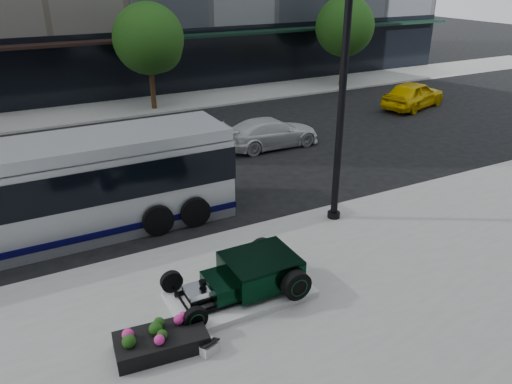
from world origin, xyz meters
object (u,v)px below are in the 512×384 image
hot_rod (252,273)px  white_sedan (271,133)px  flower_planter (161,341)px  yellow_taxi (413,95)px  transit_bus (26,196)px  lamppost (341,115)px

hot_rod → white_sedan: 11.31m
flower_planter → yellow_taxi: 22.88m
hot_rod → white_sedan: bearing=58.4°
transit_bus → yellow_taxi: bearing=16.8°
lamppost → flower_planter: 8.13m
lamppost → yellow_taxi: lamppost is taller
lamppost → yellow_taxi: bearing=37.3°
hot_rod → flower_planter: 2.76m
lamppost → hot_rod: bearing=-150.2°
yellow_taxi → hot_rod: bearing=108.6°
hot_rod → lamppost: (4.16, 2.39, 2.77)m
lamppost → white_sedan: lamppost is taller
flower_planter → yellow_taxi: (19.07, 12.64, 0.43)m
lamppost → transit_bus: 9.35m
transit_bus → yellow_taxi: (20.93, 6.32, -0.71)m
hot_rod → flower_planter: size_ratio=1.64×
flower_planter → transit_bus: transit_bus is taller
lamppost → flower_planter: size_ratio=3.69×
hot_rod → lamppost: lamppost is taller
transit_bus → white_sedan: bearing=22.0°
lamppost → transit_bus: lamppost is taller
flower_planter → yellow_taxi: size_ratio=0.43×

